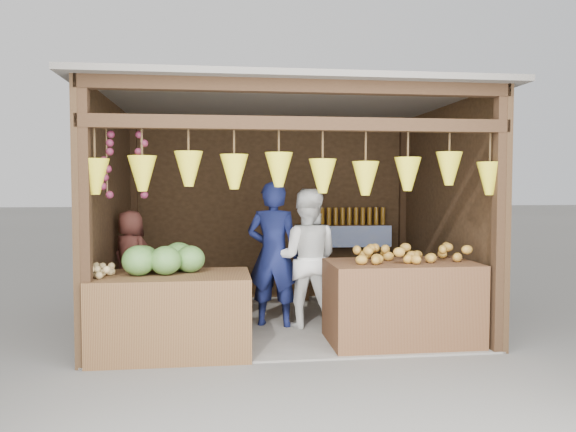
# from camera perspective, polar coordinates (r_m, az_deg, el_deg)

# --- Properties ---
(ground) EXTENTS (80.00, 80.00, 0.00)m
(ground) POSITION_cam_1_polar(r_m,az_deg,el_deg) (6.81, -0.44, -10.80)
(ground) COLOR #514F49
(ground) RESTS_ON ground
(stall_structure) EXTENTS (4.30, 3.30, 2.66)m
(stall_structure) POSITION_cam_1_polar(r_m,az_deg,el_deg) (6.56, -0.70, 3.37)
(stall_structure) COLOR slate
(stall_structure) RESTS_ON ground
(back_shelf) EXTENTS (1.25, 0.32, 1.32)m
(back_shelf) POSITION_cam_1_polar(r_m,az_deg,el_deg) (8.09, 5.92, -2.33)
(back_shelf) COLOR #382314
(back_shelf) RESTS_ON ground
(counter_left) EXTENTS (1.49, 0.85, 0.78)m
(counter_left) POSITION_cam_1_polar(r_m,az_deg,el_deg) (5.62, -11.68, -9.76)
(counter_left) COLOR #482B18
(counter_left) RESTS_ON ground
(counter_right) EXTENTS (1.50, 0.85, 0.85)m
(counter_right) POSITION_cam_1_polar(r_m,az_deg,el_deg) (5.97, 11.41, -8.64)
(counter_right) COLOR #4B2C19
(counter_right) RESTS_ON ground
(stool) EXTENTS (0.29, 0.29, 0.27)m
(stool) POSITION_cam_1_polar(r_m,az_deg,el_deg) (6.86, -15.62, -9.64)
(stool) COLOR black
(stool) RESTS_ON ground
(man_standing) EXTENTS (0.71, 0.57, 1.69)m
(man_standing) POSITION_cam_1_polar(r_m,az_deg,el_deg) (6.47, -1.50, -3.92)
(man_standing) COLOR #121844
(man_standing) RESTS_ON ground
(woman_standing) EXTENTS (0.89, 0.76, 1.60)m
(woman_standing) POSITION_cam_1_polar(r_m,az_deg,el_deg) (6.46, 1.87, -4.34)
(woman_standing) COLOR white
(woman_standing) RESTS_ON ground
(vendor_seated) EXTENTS (0.63, 0.60, 1.08)m
(vendor_seated) POSITION_cam_1_polar(r_m,az_deg,el_deg) (6.75, -15.70, -4.03)
(vendor_seated) COLOR brown
(vendor_seated) RESTS_ON stool
(melon_pile) EXTENTS (1.00, 0.50, 0.32)m
(melon_pile) POSITION_cam_1_polar(r_m,az_deg,el_deg) (5.62, -12.58, -4.07)
(melon_pile) COLOR #185215
(melon_pile) RESTS_ON counter_left
(tanfruit_pile) EXTENTS (0.34, 0.40, 0.13)m
(tanfruit_pile) POSITION_cam_1_polar(r_m,az_deg,el_deg) (5.55, -17.99, -5.22)
(tanfruit_pile) COLOR olive
(tanfruit_pile) RESTS_ON counter_left
(mango_pile) EXTENTS (1.40, 0.64, 0.22)m
(mango_pile) POSITION_cam_1_polar(r_m,az_deg,el_deg) (5.93, 12.41, -3.49)
(mango_pile) COLOR #C6511A
(mango_pile) RESTS_ON counter_right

